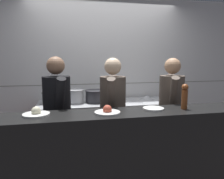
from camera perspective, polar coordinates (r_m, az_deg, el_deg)
The scene contains 16 objects.
wall_back_tiled at distance 3.76m, azimuth -2.15°, elevation 3.85°, with size 8.00×0.06×2.60m.
oven_range at distance 3.48m, azimuth -9.94°, elevation -10.83°, with size 1.06×0.71×0.91m.
prep_counter at distance 3.67m, azimuth 6.98°, elevation -9.93°, with size 0.96×0.65×0.90m.
pass_counter at distance 2.42m, azimuth 3.88°, elevation -18.06°, with size 2.58×0.45×1.05m.
stock_pot at distance 3.36m, azimuth -15.55°, elevation -2.07°, with size 0.27×0.27×0.17m.
sauce_pot at distance 3.32m, azimuth -9.57°, elevation -1.68°, with size 0.26×0.26×0.20m.
braising_pot at distance 3.36m, azimuth -4.29°, elevation -1.65°, with size 0.33×0.33×0.19m.
mixing_bowl_steel at distance 3.67m, azimuth 9.10°, elevation -2.07°, with size 0.24×0.24×0.07m.
chefs_knife at distance 3.38m, azimuth 4.23°, elevation -3.39°, with size 0.39×0.10×0.02m.
plated_dish_main at distance 2.21m, azimuth -19.20°, elevation -5.86°, with size 0.26×0.26×0.09m.
plated_dish_appetiser at distance 2.16m, azimuth -1.22°, elevation -5.73°, with size 0.26×0.26×0.09m.
plated_dish_dessert at distance 2.37m, azimuth 10.76°, elevation -4.91°, with size 0.22×0.22×0.02m.
pepper_mill at distance 2.45m, azimuth 18.43°, elevation -1.59°, with size 0.07×0.07×0.27m.
chef_head_cook at distance 2.74m, azimuth -14.06°, elevation -6.69°, with size 0.39×0.70×1.61m.
chef_sous at distance 2.78m, azimuth 0.20°, elevation -6.39°, with size 0.40×0.69×1.59m.
chef_line at distance 3.04m, azimuth 15.11°, elevation -5.44°, with size 0.41×0.68×1.59m.
Camera 1 is at (-0.64, -2.41, 1.59)m, focal length 35.00 mm.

